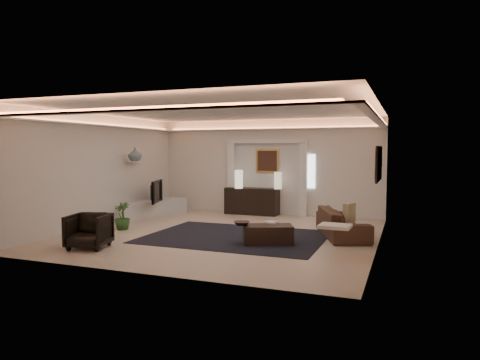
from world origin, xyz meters
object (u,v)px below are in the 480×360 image
(console, at_px, (252,201))
(coffee_table, at_px, (268,234))
(sofa, at_px, (342,223))
(armchair, at_px, (89,231))

(console, height_order, coffee_table, console)
(console, height_order, sofa, console)
(sofa, bearing_deg, coffee_table, 114.57)
(sofa, relative_size, armchair, 2.76)
(coffee_table, bearing_deg, sofa, 21.72)
(sofa, xyz_separation_m, coffee_table, (-1.36, -1.38, -0.11))
(sofa, relative_size, coffee_table, 2.07)
(sofa, distance_m, armchair, 5.55)
(armchair, bearing_deg, console, 60.76)
(console, xyz_separation_m, coffee_table, (1.73, -3.88, -0.20))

